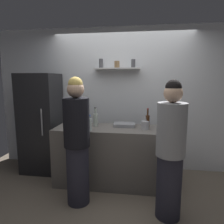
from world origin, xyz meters
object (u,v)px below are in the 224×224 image
at_px(baking_pan, 124,125).
at_px(person_blonde, 77,143).
at_px(wine_bottle_pale_glass, 96,119).
at_px(wine_bottle_amber_glass, 147,120).
at_px(water_bottle_plastic, 89,124).
at_px(refrigerator, 41,123).
at_px(person_grey_hoodie, 170,152).
at_px(utensil_holder, 145,125).

distance_m(baking_pan, person_blonde, 0.92).
xyz_separation_m(wine_bottle_pale_glass, person_blonde, (-0.10, -0.66, -0.19)).
height_order(baking_pan, wine_bottle_pale_glass, wine_bottle_pale_glass).
distance_m(wine_bottle_amber_glass, water_bottle_plastic, 0.93).
bearing_deg(refrigerator, water_bottle_plastic, -27.41).
xyz_separation_m(wine_bottle_pale_glass, water_bottle_plastic, (-0.04, -0.27, -0.01)).
relative_size(wine_bottle_amber_glass, person_grey_hoodie, 0.18).
distance_m(water_bottle_plastic, person_blonde, 0.43).
bearing_deg(person_blonde, refrigerator, 33.34).
relative_size(wine_bottle_pale_glass, person_blonde, 0.18).
height_order(utensil_holder, water_bottle_plastic, water_bottle_plastic).
height_order(wine_bottle_amber_glass, person_grey_hoodie, person_grey_hoodie).
height_order(refrigerator, baking_pan, refrigerator).
xyz_separation_m(refrigerator, baking_pan, (1.53, -0.19, 0.06)).
xyz_separation_m(baking_pan, utensil_holder, (0.33, -0.15, 0.04)).
bearing_deg(utensil_holder, refrigerator, 169.53).
relative_size(baking_pan, wine_bottle_amber_glass, 1.13).
bearing_deg(refrigerator, person_grey_hoodie, -25.91).
bearing_deg(wine_bottle_amber_glass, water_bottle_plastic, -159.03).
bearing_deg(person_blonde, baking_pan, -51.19).
relative_size(wine_bottle_pale_glass, person_grey_hoodie, 0.18).
height_order(wine_bottle_pale_glass, person_grey_hoodie, person_grey_hoodie).
distance_m(baking_pan, water_bottle_plastic, 0.61).
xyz_separation_m(refrigerator, person_grey_hoodie, (2.15, -1.04, -0.06)).
bearing_deg(baking_pan, refrigerator, 172.86).
relative_size(utensil_holder, wine_bottle_pale_glass, 0.73).
xyz_separation_m(refrigerator, person_blonde, (0.97, -0.92, -0.04)).
xyz_separation_m(baking_pan, person_blonde, (-0.57, -0.72, -0.10)).
distance_m(utensil_holder, water_bottle_plastic, 0.85).
bearing_deg(water_bottle_plastic, baking_pan, 33.93).
relative_size(baking_pan, person_grey_hoodie, 0.20).
bearing_deg(person_grey_hoodie, baking_pan, -5.69).
distance_m(baking_pan, wine_bottle_pale_glass, 0.48).
distance_m(utensil_holder, wine_bottle_pale_glass, 0.79).
distance_m(wine_bottle_pale_glass, person_grey_hoodie, 1.35).
distance_m(water_bottle_plastic, person_grey_hoodie, 1.24).
bearing_deg(water_bottle_plastic, wine_bottle_pale_glass, 80.99).
xyz_separation_m(refrigerator, wine_bottle_pale_glass, (1.07, -0.26, 0.15)).
bearing_deg(wine_bottle_pale_glass, refrigerator, 166.44).
bearing_deg(person_blonde, water_bottle_plastic, -21.99).
bearing_deg(utensil_holder, person_blonde, -147.25).
distance_m(refrigerator, water_bottle_plastic, 1.16).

